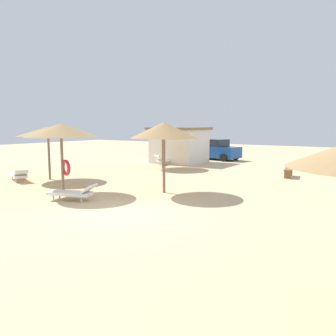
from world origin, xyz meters
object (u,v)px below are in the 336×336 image
object	(u,v)px
lounger_3	(19,175)
lounger_4	(73,193)
parasol_5	(164,130)
parasol_4	(61,131)
beach_cabana	(179,145)
parasol_2	(163,135)
lounger_2	(167,160)
parked_car	(216,150)
bench_0	(288,171)
parasol_3	(48,132)

from	to	relation	value
lounger_3	lounger_4	distance (m)	6.31
parasol_5	lounger_4	world-z (taller)	parasol_5
parasol_4	parasol_5	world-z (taller)	parasol_5
lounger_4	beach_cabana	bearing A→B (deg)	103.62
parasol_2	lounger_2	bearing A→B (deg)	115.27
parasol_2	parasol_4	xyz separation A→B (m)	(1.02, -9.38, 0.41)
lounger_2	parked_car	distance (m)	5.57
parasol_2	lounger_3	distance (m)	9.37
bench_0	lounger_3	bearing A→B (deg)	-142.65
lounger_3	beach_cabana	size ratio (longest dim) A/B	0.50
parasol_4	beach_cabana	size ratio (longest dim) A/B	0.77
beach_cabana	lounger_4	bearing A→B (deg)	-76.38
parasol_2	beach_cabana	xyz separation A→B (m)	(-0.81, 3.61, -0.88)
parasol_2	parked_car	xyz separation A→B (m)	(0.66, 7.22, -1.45)
lounger_2	parked_car	xyz separation A→B (m)	(1.56, 5.32, 0.50)
parasol_2	lounger_2	world-z (taller)	parasol_2
parasol_5	bench_0	size ratio (longest dim) A/B	1.98
parasol_3	beach_cabana	bearing A→B (deg)	81.09
beach_cabana	parasol_4	bearing A→B (deg)	-81.96
parasol_2	parasol_4	size ratio (longest dim) A/B	1.03
parasol_2	parasol_5	bearing A→B (deg)	-56.15
parasol_3	lounger_3	world-z (taller)	parasol_3
parasol_2	parked_car	distance (m)	7.40
parasol_3	bench_0	size ratio (longest dim) A/B	2.07
bench_0	parasol_3	bearing A→B (deg)	-143.99
parasol_3	parked_car	bearing A→B (deg)	77.62
parasol_5	lounger_2	bearing A→B (deg)	122.13
parasol_3	beach_cabana	xyz separation A→B (m)	(1.71, 10.90, -1.18)
parasol_2	parasol_3	distance (m)	7.71
parked_car	bench_0	bearing A→B (deg)	-41.75
parasol_2	parasol_5	distance (m)	8.36
parasol_2	beach_cabana	bearing A→B (deg)	102.67
parasol_3	parked_car	size ratio (longest dim) A/B	0.75
parasol_2	parasol_5	xyz separation A→B (m)	(4.65, -6.94, 0.43)
lounger_2	parasol_2	bearing A→B (deg)	-64.73
parked_car	beach_cabana	world-z (taller)	beach_cabana
parasol_2	parked_car	world-z (taller)	parasol_2
lounger_2	beach_cabana	xyz separation A→B (m)	(0.08, 1.71, 1.08)
parasol_4	parked_car	bearing A→B (deg)	91.24
lounger_4	beach_cabana	size ratio (longest dim) A/B	0.50
parasol_5	lounger_2	xyz separation A→B (m)	(-5.55, 8.84, -2.39)
parasol_4	parasol_5	bearing A→B (deg)	33.94
parasol_3	lounger_3	size ratio (longest dim) A/B	1.60
parasol_2	parasol_3	bearing A→B (deg)	-109.09
lounger_2	parked_car	size ratio (longest dim) A/B	0.46
parasol_3	parked_car	xyz separation A→B (m)	(3.18, 14.51, -1.75)
parasol_4	lounger_3	distance (m)	5.23
parasol_3	parasol_5	xyz separation A→B (m)	(7.17, 0.35, 0.13)
parasol_3	lounger_3	distance (m)	2.75
bench_0	beach_cabana	bearing A→B (deg)	160.93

